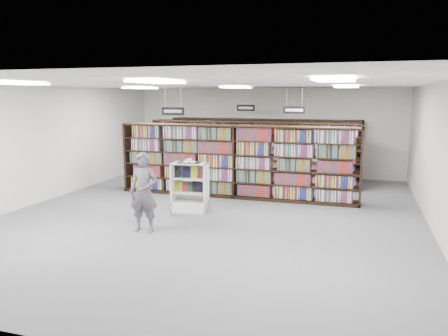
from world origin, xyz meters
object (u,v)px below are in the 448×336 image
(endcap_display, at_px, (190,194))
(open_book, at_px, (189,162))
(shopper, at_px, (144,192))
(bookshelf_row_near, at_px, (236,161))

(endcap_display, height_order, open_book, open_book)
(open_book, relative_size, shopper, 0.33)
(endcap_display, bearing_deg, shopper, -104.33)
(bookshelf_row_near, bearing_deg, shopper, -104.55)
(bookshelf_row_near, distance_m, shopper, 3.90)
(shopper, bearing_deg, open_book, 74.32)
(endcap_display, xyz_separation_m, shopper, (-0.31, -1.88, 0.43))
(endcap_display, distance_m, shopper, 1.95)
(open_book, bearing_deg, bookshelf_row_near, 69.21)
(endcap_display, height_order, shopper, shopper)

